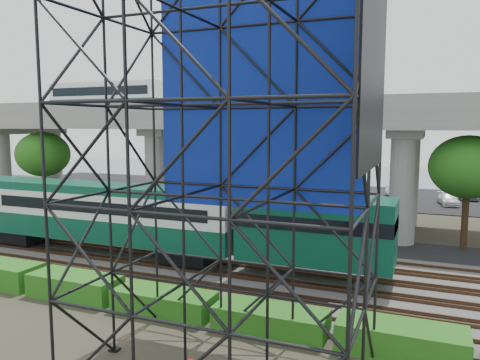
% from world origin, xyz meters
% --- Properties ---
extents(ground, '(140.00, 140.00, 0.00)m').
position_xyz_m(ground, '(0.00, 0.00, 0.00)').
color(ground, '#474233').
rests_on(ground, ground).
extents(ballast_bed, '(90.00, 12.00, 0.20)m').
position_xyz_m(ballast_bed, '(0.00, 2.00, 0.10)').
color(ballast_bed, slate).
rests_on(ballast_bed, ground).
extents(service_road, '(90.00, 5.00, 0.08)m').
position_xyz_m(service_road, '(0.00, 10.50, 0.04)').
color(service_road, black).
rests_on(service_road, ground).
extents(parking_lot, '(90.00, 18.00, 0.08)m').
position_xyz_m(parking_lot, '(0.00, 34.00, 0.04)').
color(parking_lot, black).
rests_on(parking_lot, ground).
extents(harbor_water, '(140.00, 40.00, 0.03)m').
position_xyz_m(harbor_water, '(0.00, 56.00, 0.01)').
color(harbor_water, slate).
rests_on(harbor_water, ground).
extents(rail_tracks, '(90.00, 9.52, 0.16)m').
position_xyz_m(rail_tracks, '(0.00, 2.00, 0.28)').
color(rail_tracks, '#472D1E').
rests_on(rail_tracks, ballast_bed).
extents(commuter_train, '(29.30, 3.06, 4.30)m').
position_xyz_m(commuter_train, '(-5.56, 2.00, 2.88)').
color(commuter_train, black).
rests_on(commuter_train, rail_tracks).
extents(overpass, '(80.00, 12.00, 12.40)m').
position_xyz_m(overpass, '(-1.29, 16.00, 8.21)').
color(overpass, '#9E9B93').
rests_on(overpass, ground).
extents(scaffold_tower, '(9.36, 6.36, 15.00)m').
position_xyz_m(scaffold_tower, '(5.62, -7.98, 7.47)').
color(scaffold_tower, black).
rests_on(scaffold_tower, ground).
extents(hedge_strip, '(34.60, 1.80, 1.20)m').
position_xyz_m(hedge_strip, '(1.01, -4.30, 0.56)').
color(hedge_strip, '#1D6116').
rests_on(hedge_strip, ground).
extents(trees, '(40.94, 16.94, 7.69)m').
position_xyz_m(trees, '(-4.67, 16.17, 5.57)').
color(trees, '#382314').
rests_on(trees, ground).
extents(suv, '(6.09, 3.77, 1.57)m').
position_xyz_m(suv, '(-4.53, 10.41, 0.87)').
color(suv, black).
rests_on(suv, service_road).
extents(parked_cars, '(35.21, 9.58, 1.32)m').
position_xyz_m(parked_cars, '(0.65, 33.76, 0.69)').
color(parked_cars, silver).
rests_on(parked_cars, parking_lot).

